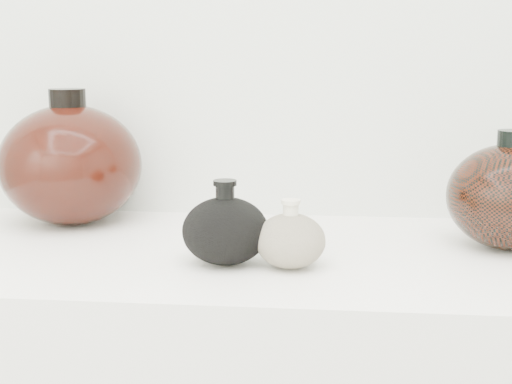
# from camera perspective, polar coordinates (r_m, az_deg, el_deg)

# --- Properties ---
(black_gourd_vase) EXTENTS (0.15, 0.15, 0.12)m
(black_gourd_vase) POSITION_cam_1_polar(r_m,az_deg,el_deg) (1.03, -2.47, -3.06)
(black_gourd_vase) COLOR black
(black_gourd_vase) RESTS_ON display_counter
(cream_gourd_vase) EXTENTS (0.13, 0.13, 0.10)m
(cream_gourd_vase) POSITION_cam_1_polar(r_m,az_deg,el_deg) (1.02, 2.77, -3.87)
(cream_gourd_vase) COLOR beige
(cream_gourd_vase) RESTS_ON display_counter
(left_round_pot) EXTENTS (0.30, 0.30, 0.24)m
(left_round_pot) POSITION_cam_1_polar(r_m,az_deg,el_deg) (1.30, -14.61, 2.17)
(left_round_pot) COLOR black
(left_round_pot) RESTS_ON display_counter
(right_round_pot) EXTENTS (0.26, 0.26, 0.19)m
(right_round_pot) POSITION_cam_1_polar(r_m,az_deg,el_deg) (1.17, 19.64, -0.32)
(right_round_pot) COLOR black
(right_round_pot) RESTS_ON display_counter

